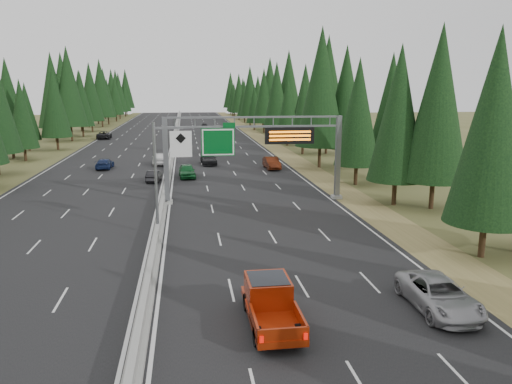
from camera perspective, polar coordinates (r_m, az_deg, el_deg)
road at (r=90.37m, az=-9.40°, el=5.08°), size 32.00×260.00×0.08m
shoulder_right at (r=91.70m, az=1.83°, el=5.32°), size 3.60×260.00×0.06m
shoulder_left at (r=92.51m, az=-20.52°, el=4.63°), size 3.60×260.00×0.06m
median_barrier at (r=90.32m, az=-9.41°, el=5.31°), size 0.70×260.00×0.85m
sign_gantry at (r=45.43m, az=0.59°, el=5.36°), size 16.75×0.98×7.80m
hov_sign_pole at (r=35.20m, az=-10.47°, el=2.39°), size 2.80×0.50×8.00m
tree_row_right at (r=82.49m, az=6.15°, el=10.77°), size 11.54×245.85×18.50m
tree_row_left at (r=96.19m, az=-22.99°, el=10.17°), size 12.22×243.71×18.72m
silver_minivan at (r=25.45m, az=20.17°, el=-10.95°), size 2.55×5.42×1.50m
red_pickup at (r=22.83m, az=1.55°, el=-12.10°), size 2.04×5.70×1.86m
car_ahead_green at (r=58.97m, az=-7.89°, el=2.41°), size 2.08×4.65×1.55m
car_ahead_dkred at (r=64.77m, az=1.80°, el=3.34°), size 1.80×4.71×1.53m
car_ahead_dkgrey at (r=68.97m, az=-5.44°, el=3.78°), size 2.24×5.10×1.46m
car_ahead_white at (r=125.91m, az=-4.43°, el=7.36°), size 2.16×4.61×1.28m
car_ahead_far at (r=131.98m, az=-5.92°, el=7.55°), size 1.73×3.99×1.34m
car_onc_near at (r=57.15m, az=-11.59°, el=1.84°), size 1.71×3.98×1.27m
car_onc_blue at (r=67.77m, az=-16.91°, el=3.12°), size 1.98×4.60×1.32m
car_onc_white at (r=69.75m, az=-10.99°, el=3.78°), size 2.19×4.92×1.64m
car_onc_far at (r=108.50m, az=-16.96°, el=6.26°), size 2.78×5.75×1.58m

